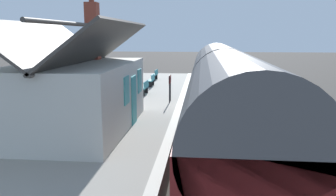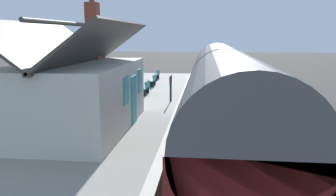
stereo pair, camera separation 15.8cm
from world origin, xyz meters
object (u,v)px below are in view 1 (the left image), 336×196
at_px(bench_by_lamp, 155,74).
at_px(planter_edge_near, 87,96).
at_px(planter_edge_far, 130,86).
at_px(station_sign_board, 170,82).
at_px(train, 224,103).
at_px(bench_mid_platform, 152,80).
at_px(bench_platform_end, 144,87).
at_px(station_building, 77,93).
at_px(planter_by_door, 116,79).

height_order(bench_by_lamp, planter_edge_near, bench_by_lamp).
bearing_deg(planter_edge_far, station_sign_board, -139.12).
xyz_separation_m(bench_by_lamp, planter_edge_near, (-9.68, 2.73, -0.18)).
relative_size(train, bench_mid_platform, 11.87).
relative_size(train, planter_edge_far, 24.24).
bearing_deg(station_sign_board, bench_platform_end, 39.40).
bearing_deg(bench_mid_platform, train, -158.96).
bearing_deg(bench_mid_platform, station_building, 173.91).
xyz_separation_m(station_building, planter_by_door, (12.82, 1.66, -1.09)).
relative_size(station_building, bench_platform_end, 5.47).
relative_size(bench_by_lamp, planter_by_door, 1.83).
distance_m(bench_by_lamp, station_sign_board, 9.88).
bearing_deg(station_sign_board, planter_by_door, 35.86).
bearing_deg(bench_by_lamp, planter_by_door, 136.44).
height_order(train, bench_platform_end, train).
bearing_deg(bench_mid_platform, bench_platform_end, -178.79).
distance_m(bench_by_lamp, planter_edge_near, 10.06).
bearing_deg(station_sign_board, station_building, 151.90).
xyz_separation_m(station_building, bench_mid_platform, (11.97, -1.28, -1.02)).
bearing_deg(planter_by_door, bench_by_lamp, -43.56).
bearing_deg(bench_by_lamp, planter_edge_far, 171.74).
height_order(bench_mid_platform, planter_by_door, bench_mid_platform).
bearing_deg(planter_by_door, train, -149.60).
relative_size(planter_by_door, station_sign_board, 0.49).
distance_m(bench_by_lamp, bench_platform_end, 7.33).
bearing_deg(planter_edge_near, planter_edge_far, -27.05).
relative_size(train, planter_edge_near, 28.29).
height_order(planter_edge_near, station_sign_board, station_sign_board).
bearing_deg(train, station_sign_board, 23.61).
bearing_deg(train, bench_platform_end, 28.41).
height_order(train, station_building, station_building).
xyz_separation_m(bench_by_lamp, bench_mid_platform, (-3.69, -0.24, 0.00)).
distance_m(station_building, bench_platform_end, 8.51).
xyz_separation_m(planter_by_door, station_sign_board, (-6.77, -4.89, 0.78)).
bearing_deg(planter_edge_far, bench_by_lamp, -8.26).
bearing_deg(bench_platform_end, planter_by_door, 33.93).
distance_m(bench_platform_end, planter_edge_near, 3.86).
bearing_deg(bench_mid_platform, planter_edge_near, 153.65).
bearing_deg(station_building, bench_by_lamp, -3.79).
bearing_deg(station_building, bench_mid_platform, -6.09).
height_order(planter_edge_near, planter_edge_far, planter_edge_far).
relative_size(train, station_sign_board, 10.59).
bearing_deg(bench_by_lamp, planter_edge_near, 164.26).
height_order(train, planter_edge_far, train).
relative_size(station_building, planter_edge_far, 11.26).
relative_size(train, bench_platform_end, 11.77).
xyz_separation_m(bench_platform_end, station_sign_board, (-2.29, -1.88, 0.71)).
distance_m(bench_platform_end, station_sign_board, 3.04).
height_order(train, bench_mid_platform, train).
relative_size(bench_platform_end, planter_by_door, 1.83).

